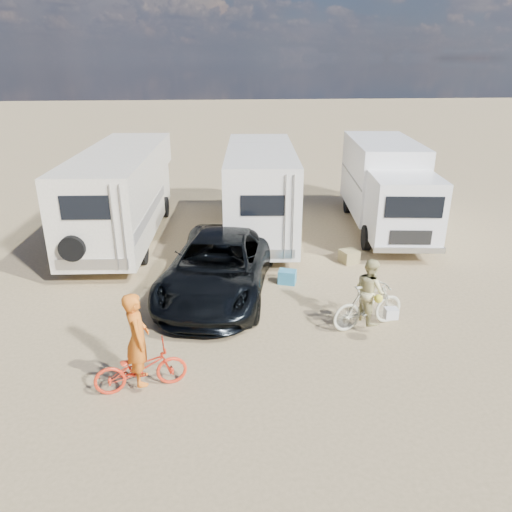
{
  "coord_description": "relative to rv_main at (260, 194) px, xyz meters",
  "views": [
    {
      "loc": [
        -1.92,
        -9.72,
        5.98
      ],
      "look_at": [
        -0.92,
        1.77,
        1.3
      ],
      "focal_mm": 34.24,
      "sensor_mm": 36.0,
      "label": 1
    }
  ],
  "objects": [
    {
      "name": "bike_man",
      "position": [
        -3.13,
        -8.54,
        -1.11
      ],
      "size": [
        1.86,
        0.98,
        0.93
      ],
      "primitive_type": "imported",
      "rotation": [
        0.0,
        0.0,
        1.78
      ],
      "color": "red",
      "rests_on": "ground"
    },
    {
      "name": "rv_left",
      "position": [
        -4.81,
        0.3,
        -0.03
      ],
      "size": [
        2.8,
        8.35,
        3.09
      ],
      "primitive_type": null,
      "rotation": [
        0.0,
        0.0,
        -0.05
      ],
      "color": "beige",
      "rests_on": "ground"
    },
    {
      "name": "box_truck",
      "position": [
        4.67,
        0.39,
        -0.0
      ],
      "size": [
        3.08,
        7.29,
        3.15
      ],
      "primitive_type": null,
      "rotation": [
        0.0,
        0.0,
        -0.11
      ],
      "color": "white",
      "rests_on": "ground"
    },
    {
      "name": "bike_parked",
      "position": [
        4.77,
        -2.06,
        -1.14
      ],
      "size": [
        1.73,
        0.86,
        0.87
      ],
      "primitive_type": "imported",
      "rotation": [
        0.0,
        0.0,
        1.39
      ],
      "color": "#262826",
      "rests_on": "ground"
    },
    {
      "name": "rider_man",
      "position": [
        -3.13,
        -8.54,
        -0.64
      ],
      "size": [
        0.58,
        0.76,
        1.88
      ],
      "primitive_type": "imported",
      "rotation": [
        0.0,
        0.0,
        1.78
      ],
      "color": "orange",
      "rests_on": "ground"
    },
    {
      "name": "cooler",
      "position": [
        0.39,
        -4.02,
        -1.38
      ],
      "size": [
        0.57,
        0.49,
        0.39
      ],
      "primitive_type": "cube",
      "rotation": [
        0.0,
        0.0,
        -0.32
      ],
      "color": "teal",
      "rests_on": "ground"
    },
    {
      "name": "dark_suv",
      "position": [
        -1.56,
        -4.43,
        -0.79
      ],
      "size": [
        3.71,
        6.05,
        1.57
      ],
      "primitive_type": "imported",
      "rotation": [
        0.0,
        0.0,
        -0.21
      ],
      "color": "black",
      "rests_on": "ground"
    },
    {
      "name": "ground",
      "position": [
        0.32,
        -6.85,
        -1.57
      ],
      "size": [
        140.0,
        140.0,
        0.0
      ],
      "primitive_type": "plane",
      "color": "tan",
      "rests_on": "ground"
    },
    {
      "name": "crate",
      "position": [
        2.56,
        -2.66,
        -1.37
      ],
      "size": [
        0.64,
        0.64,
        0.4
      ],
      "primitive_type": "cube",
      "rotation": [
        0.0,
        0.0,
        0.33
      ],
      "color": "olive",
      "rests_on": "ground"
    },
    {
      "name": "bike_woman",
      "position": [
        1.93,
        -6.62,
        -1.01
      ],
      "size": [
        1.95,
        1.03,
        1.13
      ],
      "primitive_type": "imported",
      "rotation": [
        0.0,
        0.0,
        1.85
      ],
      "color": "beige",
      "rests_on": "ground"
    },
    {
      "name": "rider_woman",
      "position": [
        1.93,
        -6.62,
        -0.79
      ],
      "size": [
        0.78,
        0.9,
        1.57
      ],
      "primitive_type": "imported",
      "rotation": [
        0.0,
        0.0,
        1.85
      ],
      "color": "#CEC686",
      "rests_on": "ground"
    },
    {
      "name": "rv_main",
      "position": [
        0.0,
        0.0,
        0.0
      ],
      "size": [
        2.78,
        6.79,
        3.15
      ],
      "primitive_type": null,
      "rotation": [
        0.0,
        0.0,
        -0.08
      ],
      "color": "white",
      "rests_on": "ground"
    }
  ]
}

